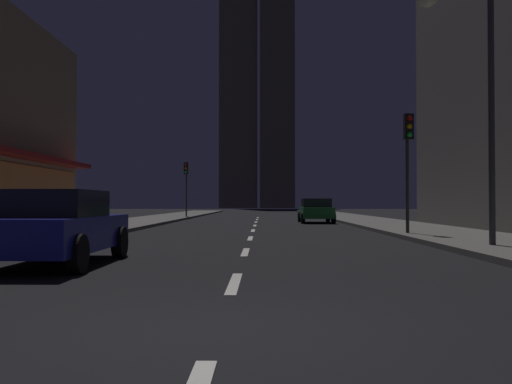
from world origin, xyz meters
The scene contains 12 objects.
ground_plane centered at (0.00, 32.00, -0.05)m, with size 78.00×136.00×0.10m, color black.
sidewalk_right centered at (7.00, 32.00, 0.07)m, with size 4.00×76.00×0.15m, color #605E59.
sidewalk_left centered at (-7.00, 32.00, 0.07)m, with size 4.00×76.00×0.15m, color #605E59.
lane_marking_center centered at (0.00, 18.80, 0.01)m, with size 0.16×43.80×0.01m.
skyscraper_distant_tall centered at (-5.08, 121.37, 39.30)m, with size 8.39×8.88×78.60m, color #615C48.
skyscraper_distant_mid centered at (3.57, 118.37, 24.30)m, with size 7.66×5.32×48.60m, color #5C5745.
car_parked_near centered at (-3.60, 5.63, 0.74)m, with size 1.98×4.24×1.45m.
car_parked_far centered at (3.60, 28.30, 0.74)m, with size 1.98×4.24×1.45m.
fire_hydrant_far_left centered at (-5.90, 16.67, 0.45)m, with size 0.42×0.30×0.65m.
traffic_light_near_right centered at (5.50, 14.35, 3.19)m, with size 0.32×0.48×4.20m.
traffic_light_far_left centered at (-5.50, 37.74, 3.19)m, with size 0.32×0.48×4.20m.
street_lamp_right centered at (5.38, 8.97, 5.07)m, with size 1.96×0.56×6.58m.
Camera 1 is at (0.43, -5.14, 1.21)m, focal length 39.17 mm.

